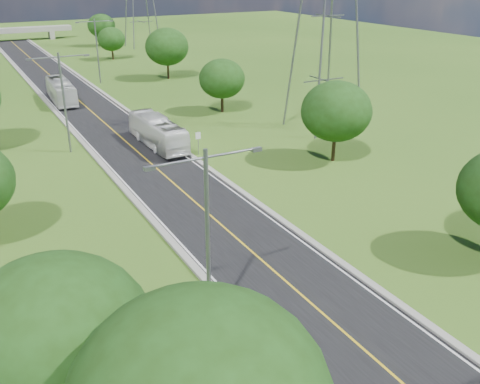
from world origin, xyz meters
name	(u,v)px	position (x,y,z in m)	size (l,w,h in m)	color
ground	(92,112)	(0.00, 60.00, 0.00)	(260.00, 260.00, 0.00)	#305818
road	(81,102)	(0.00, 66.00, 0.03)	(8.00, 150.00, 0.06)	black
curb_left	(49,105)	(-4.25, 66.00, 0.11)	(0.50, 150.00, 0.22)	gray
curb_right	(111,99)	(4.25, 66.00, 0.11)	(0.50, 150.00, 0.22)	gray
speed_limit_sign	(198,139)	(5.20, 37.98, 1.60)	(0.55, 0.09, 2.40)	slate
overpass	(9,31)	(0.00, 140.00, 2.41)	(30.00, 3.00, 3.20)	gray
streetlight_near_left	(207,229)	(-6.00, 12.00, 5.94)	(5.90, 0.25, 10.00)	slate
streetlight_mid_left	(63,95)	(-6.00, 45.00, 5.94)	(5.90, 0.25, 10.00)	slate
streetlight_far_right	(97,46)	(6.00, 78.00, 5.94)	(5.90, 0.25, 10.00)	slate
power_tower_near	(329,2)	(22.00, 40.00, 14.01)	(9.00, 6.40, 28.00)	slate
tree_la	(56,337)	(-14.00, 8.00, 5.27)	(7.14, 7.14, 8.30)	black
tree_rb	(336,111)	(16.00, 30.00, 4.95)	(6.72, 6.72, 7.82)	black
tree_rc	(222,79)	(15.00, 52.00, 4.33)	(5.88, 5.88, 6.84)	black
tree_rd	(167,47)	(17.00, 76.00, 5.27)	(7.14, 7.14, 8.30)	black
tree_re	(111,39)	(14.50, 100.00, 4.02)	(5.46, 5.46, 6.35)	black
tree_rf	(101,26)	(18.00, 120.00, 4.64)	(6.30, 6.30, 7.33)	black
bus_outbound	(158,132)	(2.56, 42.38, 1.58)	(2.56, 10.94, 3.05)	white
bus_inbound	(61,91)	(-2.21, 67.42, 1.61)	(2.60, 11.09, 3.09)	silver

